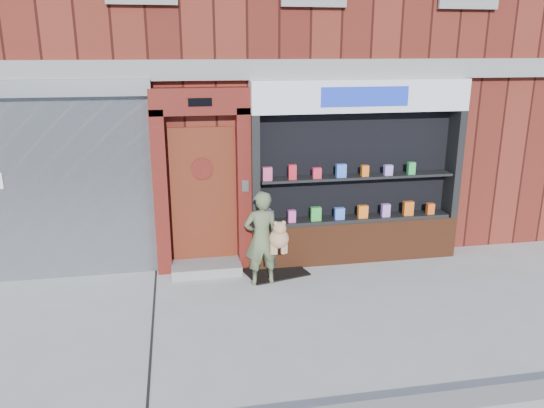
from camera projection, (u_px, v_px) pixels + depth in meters
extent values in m
plane|color=#9E9E99|center=(271.00, 319.00, 7.05)|extent=(80.00, 80.00, 0.00)
cube|color=#531913|center=(222.00, 22.00, 11.57)|extent=(12.00, 8.00, 8.00)
cube|color=gray|center=(248.00, 70.00, 7.97)|extent=(12.00, 0.16, 0.30)
cube|color=gray|center=(52.00, 191.00, 7.96)|extent=(3.00, 0.10, 2.80)
cube|color=slate|center=(39.00, 88.00, 7.48)|extent=(3.10, 0.30, 0.24)
cube|color=#4D120D|center=(161.00, 194.00, 8.19)|extent=(0.22, 0.28, 2.60)
cube|color=#4D120D|center=(244.00, 190.00, 8.42)|extent=(0.22, 0.28, 2.60)
cube|color=#4D120D|center=(200.00, 101.00, 7.91)|extent=(1.50, 0.28, 0.40)
cube|color=black|center=(200.00, 102.00, 7.77)|extent=(0.35, 0.01, 0.12)
cube|color=#5C2011|center=(203.00, 196.00, 8.44)|extent=(1.00, 0.06, 2.20)
cylinder|color=black|center=(202.00, 169.00, 8.27)|extent=(0.28, 0.02, 0.28)
cylinder|color=#4D120D|center=(202.00, 169.00, 8.26)|extent=(0.34, 0.02, 0.34)
cube|color=gray|center=(206.00, 268.00, 8.50)|extent=(1.10, 0.55, 0.15)
cube|color=slate|center=(245.00, 186.00, 8.25)|extent=(0.10, 0.02, 0.18)
cube|color=#622E17|center=(354.00, 240.00, 8.95)|extent=(3.50, 0.40, 0.70)
cube|color=black|center=(254.00, 172.00, 8.30)|extent=(0.12, 0.40, 1.80)
cube|color=black|center=(453.00, 164.00, 8.89)|extent=(0.12, 0.40, 1.80)
cube|color=black|center=(354.00, 165.00, 8.77)|extent=(3.30, 0.03, 1.80)
cube|color=black|center=(355.00, 218.00, 8.84)|extent=(3.20, 0.36, 0.06)
cube|color=black|center=(357.00, 176.00, 8.64)|extent=(3.20, 0.36, 0.04)
cube|color=white|center=(361.00, 95.00, 8.27)|extent=(3.50, 0.40, 0.50)
cube|color=#1A34C8|center=(365.00, 97.00, 8.08)|extent=(1.40, 0.01, 0.30)
cube|color=#CC85F0|center=(267.00, 216.00, 8.47)|extent=(0.11, 0.09, 0.24)
cube|color=#DF4A9E|center=(292.00, 216.00, 8.54)|extent=(0.12, 0.09, 0.20)
cube|color=green|center=(316.00, 214.00, 8.61)|extent=(0.17, 0.09, 0.23)
cube|color=#436DE6|center=(339.00, 213.00, 8.68)|extent=(0.16, 0.09, 0.19)
cube|color=orange|center=(363.00, 212.00, 8.75)|extent=(0.16, 0.09, 0.21)
cube|color=#B074D2|center=(386.00, 210.00, 8.82)|extent=(0.14, 0.09, 0.22)
cube|color=orange|center=(408.00, 208.00, 8.88)|extent=(0.17, 0.09, 0.24)
cube|color=#EF5519|center=(430.00, 209.00, 8.96)|extent=(0.12, 0.09, 0.19)
cube|color=#CF4574|center=(267.00, 174.00, 8.27)|extent=(0.15, 0.09, 0.21)
cube|color=red|center=(292.00, 172.00, 8.33)|extent=(0.12, 0.09, 0.24)
cube|color=red|center=(317.00, 173.00, 8.41)|extent=(0.14, 0.09, 0.17)
cube|color=#446CE7|center=(341.00, 171.00, 8.48)|extent=(0.16, 0.09, 0.21)
cube|color=orange|center=(365.00, 171.00, 8.55)|extent=(0.11, 0.09, 0.18)
cube|color=#A57BDE|center=(388.00, 170.00, 8.62)|extent=(0.13, 0.09, 0.17)
cube|color=green|center=(411.00, 168.00, 8.69)|extent=(0.12, 0.09, 0.20)
imported|color=#576542|center=(262.00, 238.00, 7.92)|extent=(0.57, 0.41, 1.46)
sphere|color=tan|center=(279.00, 238.00, 7.82)|extent=(0.29, 0.29, 0.29)
sphere|color=tan|center=(280.00, 228.00, 7.73)|extent=(0.20, 0.20, 0.20)
sphere|color=tan|center=(276.00, 223.00, 7.69)|extent=(0.07, 0.07, 0.07)
sphere|color=tan|center=(284.00, 223.00, 7.71)|extent=(0.07, 0.07, 0.07)
cylinder|color=tan|center=(272.00, 248.00, 7.85)|extent=(0.07, 0.07, 0.18)
cylinder|color=tan|center=(285.00, 247.00, 7.88)|extent=(0.07, 0.07, 0.18)
cylinder|color=tan|center=(275.00, 248.00, 7.83)|extent=(0.07, 0.07, 0.18)
cylinder|color=tan|center=(283.00, 248.00, 7.86)|extent=(0.07, 0.07, 0.18)
cube|color=black|center=(276.00, 272.00, 8.50)|extent=(1.07, 0.86, 0.02)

